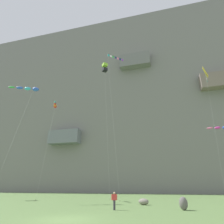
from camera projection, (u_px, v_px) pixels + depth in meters
ground_plane at (67, 220)px, 13.05m from camera, size 300.00×300.00×0.00m
cliff_face at (140, 100)px, 77.22m from camera, size 180.00×24.09×68.72m
boulder_near_cliff_base at (144, 202)px, 23.26m from camera, size 1.55×1.32×0.73m
boulder_mid_field at (183, 203)px, 18.26m from camera, size 0.79×0.83×1.19m
spectator_watching_right at (114, 200)px, 18.50m from camera, size 0.57×0.28×1.61m
kite_windsock_mid_right at (55, 105)px, 38.13m from camera, size 2.03×3.08×17.57m
kite_windsock_low_right at (28, 89)px, 34.54m from camera, size 5.19×3.96×18.89m
kite_box_mid_left at (105, 68)px, 45.57m from camera, size 2.70×2.90×29.53m
kite_diamond_upper_mid at (206, 74)px, 38.03m from camera, size 2.34×4.55×24.70m
kite_banner_high_left at (115, 64)px, 38.74m from camera, size 2.80×2.64×27.13m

